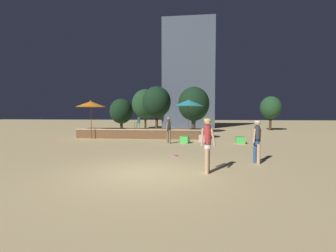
{
  "coord_description": "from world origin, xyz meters",
  "views": [
    {
      "loc": [
        1.68,
        -7.14,
        1.96
      ],
      "look_at": [
        0.0,
        7.82,
        1.11
      ],
      "focal_mm": 24.0,
      "sensor_mm": 36.0,
      "label": 1
    }
  ],
  "objects_px": {
    "bistro_chair_1": "(138,122)",
    "bistro_chair_0": "(194,122)",
    "person_0": "(208,142)",
    "person_1": "(169,129)",
    "cube_seat_0": "(240,140)",
    "patio_umbrella_0": "(91,104)",
    "patio_umbrella_1": "(188,103)",
    "cube_seat_2": "(185,140)",
    "background_tree_1": "(271,108)",
    "background_tree_4": "(145,104)",
    "frisbee_disc": "(176,156)",
    "background_tree_3": "(157,102)",
    "background_tree_0": "(194,104)",
    "cube_seat_1": "(203,138)",
    "background_tree_2": "(121,111)",
    "person_2": "(257,140)"
  },
  "relations": [
    {
      "from": "bistro_chair_1",
      "to": "bistro_chair_0",
      "type": "bearing_deg",
      "value": 50.12
    },
    {
      "from": "person_0",
      "to": "person_1",
      "type": "distance_m",
      "value": 7.34
    },
    {
      "from": "cube_seat_0",
      "to": "patio_umbrella_0",
      "type": "bearing_deg",
      "value": 172.14
    },
    {
      "from": "patio_umbrella_1",
      "to": "person_1",
      "type": "bearing_deg",
      "value": -116.69
    },
    {
      "from": "cube_seat_0",
      "to": "bistro_chair_1",
      "type": "xyz_separation_m",
      "value": [
        -7.49,
        2.83,
        1.08
      ]
    },
    {
      "from": "cube_seat_2",
      "to": "person_0",
      "type": "bearing_deg",
      "value": -82.21
    },
    {
      "from": "patio_umbrella_1",
      "to": "person_1",
      "type": "relative_size",
      "value": 1.76
    },
    {
      "from": "background_tree_1",
      "to": "background_tree_4",
      "type": "xyz_separation_m",
      "value": [
        -15.15,
        1.94,
        0.59
      ]
    },
    {
      "from": "frisbee_disc",
      "to": "background_tree_4",
      "type": "xyz_separation_m",
      "value": [
        -5.48,
        18.85,
        3.19
      ]
    },
    {
      "from": "frisbee_disc",
      "to": "background_tree_3",
      "type": "relative_size",
      "value": 0.05
    },
    {
      "from": "patio_umbrella_0",
      "to": "person_0",
      "type": "relative_size",
      "value": 1.64
    },
    {
      "from": "background_tree_0",
      "to": "background_tree_4",
      "type": "distance_m",
      "value": 8.91
    },
    {
      "from": "bistro_chair_0",
      "to": "cube_seat_2",
      "type": "bearing_deg",
      "value": 81.27
    },
    {
      "from": "cube_seat_1",
      "to": "background_tree_0",
      "type": "relative_size",
      "value": 0.13
    },
    {
      "from": "cube_seat_1",
      "to": "cube_seat_2",
      "type": "relative_size",
      "value": 0.93
    },
    {
      "from": "cube_seat_0",
      "to": "person_1",
      "type": "relative_size",
      "value": 0.34
    },
    {
      "from": "patio_umbrella_1",
      "to": "bistro_chair_0",
      "type": "xyz_separation_m",
      "value": [
        0.4,
        1.38,
        -1.43
      ]
    },
    {
      "from": "cube_seat_1",
      "to": "bistro_chair_1",
      "type": "distance_m",
      "value": 5.61
    },
    {
      "from": "cube_seat_1",
      "to": "background_tree_2",
      "type": "distance_m",
      "value": 10.42
    },
    {
      "from": "person_0",
      "to": "person_1",
      "type": "xyz_separation_m",
      "value": [
        -2.05,
        7.05,
        -0.08
      ]
    },
    {
      "from": "background_tree_2",
      "to": "background_tree_3",
      "type": "bearing_deg",
      "value": 7.63
    },
    {
      "from": "cube_seat_1",
      "to": "background_tree_0",
      "type": "distance_m",
      "value": 7.49
    },
    {
      "from": "background_tree_0",
      "to": "background_tree_4",
      "type": "xyz_separation_m",
      "value": [
        -6.32,
        6.28,
        0.3
      ]
    },
    {
      "from": "person_2",
      "to": "frisbee_disc",
      "type": "distance_m",
      "value": 3.6
    },
    {
      "from": "patio_umbrella_1",
      "to": "cube_seat_0",
      "type": "xyz_separation_m",
      "value": [
        3.41,
        -1.9,
        -2.52
      ]
    },
    {
      "from": "person_0",
      "to": "background_tree_0",
      "type": "distance_m",
      "value": 15.53
    },
    {
      "from": "person_2",
      "to": "bistro_chair_1",
      "type": "distance_m",
      "value": 11.17
    },
    {
      "from": "background_tree_3",
      "to": "person_1",
      "type": "bearing_deg",
      "value": -75.5
    },
    {
      "from": "person_1",
      "to": "bistro_chair_0",
      "type": "distance_m",
      "value": 4.14
    },
    {
      "from": "cube_seat_0",
      "to": "person_0",
      "type": "height_order",
      "value": "person_0"
    },
    {
      "from": "person_0",
      "to": "patio_umbrella_0",
      "type": "bearing_deg",
      "value": -123.83
    },
    {
      "from": "cube_seat_2",
      "to": "bistro_chair_1",
      "type": "relative_size",
      "value": 0.74
    },
    {
      "from": "person_1",
      "to": "background_tree_3",
      "type": "relative_size",
      "value": 0.37
    },
    {
      "from": "background_tree_3",
      "to": "cube_seat_2",
      "type": "bearing_deg",
      "value": -68.16
    },
    {
      "from": "patio_umbrella_0",
      "to": "cube_seat_0",
      "type": "xyz_separation_m",
      "value": [
        10.83,
        -1.5,
        -2.45
      ]
    },
    {
      "from": "person_1",
      "to": "background_tree_1",
      "type": "height_order",
      "value": "background_tree_1"
    },
    {
      "from": "patio_umbrella_0",
      "to": "background_tree_4",
      "type": "xyz_separation_m",
      "value": [
        1.51,
        12.62,
        0.54
      ]
    },
    {
      "from": "cube_seat_0",
      "to": "bistro_chair_1",
      "type": "relative_size",
      "value": 0.66
    },
    {
      "from": "background_tree_1",
      "to": "bistro_chair_1",
      "type": "bearing_deg",
      "value": -144.95
    },
    {
      "from": "bistro_chair_1",
      "to": "background_tree_2",
      "type": "xyz_separation_m",
      "value": [
        -2.85,
        4.44,
        0.88
      ]
    },
    {
      "from": "background_tree_4",
      "to": "frisbee_disc",
      "type": "bearing_deg",
      "value": -73.8
    },
    {
      "from": "person_0",
      "to": "background_tree_4",
      "type": "xyz_separation_m",
      "value": [
        -6.74,
        21.69,
        2.18
      ]
    },
    {
      "from": "bistro_chair_0",
      "to": "background_tree_0",
      "type": "bearing_deg",
      "value": -89.34
    },
    {
      "from": "person_0",
      "to": "background_tree_0",
      "type": "relative_size",
      "value": 0.39
    },
    {
      "from": "background_tree_0",
      "to": "bistro_chair_1",
      "type": "bearing_deg",
      "value": -131.88
    },
    {
      "from": "person_2",
      "to": "background_tree_0",
      "type": "height_order",
      "value": "background_tree_0"
    },
    {
      "from": "person_1",
      "to": "background_tree_1",
      "type": "distance_m",
      "value": 16.53
    },
    {
      "from": "person_1",
      "to": "frisbee_disc",
      "type": "xyz_separation_m",
      "value": [
        0.78,
        -4.22,
        -0.93
      ]
    },
    {
      "from": "background_tree_2",
      "to": "cube_seat_1",
      "type": "bearing_deg",
      "value": -38.69
    },
    {
      "from": "cube_seat_1",
      "to": "bistro_chair_0",
      "type": "distance_m",
      "value": 2.72
    }
  ]
}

